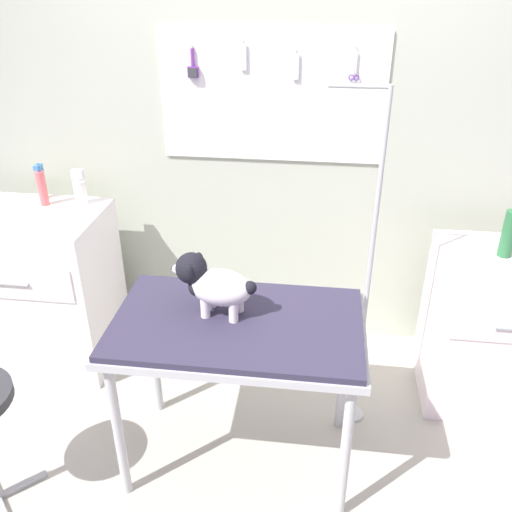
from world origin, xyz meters
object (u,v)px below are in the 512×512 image
at_px(dog, 212,283).
at_px(grooming_table, 237,335).
at_px(spray_bottle_short, 42,188).
at_px(soda_bottle, 509,232).
at_px(grooming_arm, 366,287).
at_px(cabinet_right, 495,328).
at_px(counter_left, 41,288).

bearing_deg(dog, grooming_table, -23.44).
bearing_deg(spray_bottle_short, grooming_table, -32.81).
distance_m(grooming_table, soda_bottle, 1.39).
xyz_separation_m(grooming_arm, cabinet_right, (0.72, 0.27, -0.37)).
bearing_deg(grooming_table, cabinet_right, 25.85).
xyz_separation_m(grooming_table, counter_left, (-1.26, 0.64, -0.26)).
bearing_deg(soda_bottle, spray_bottle_short, 176.16).
bearing_deg(cabinet_right, counter_left, 179.44).
bearing_deg(spray_bottle_short, dog, -33.66).
xyz_separation_m(cabinet_right, spray_bottle_short, (-2.47, 0.16, 0.60)).
bearing_deg(spray_bottle_short, cabinet_right, -3.73).
height_order(spray_bottle_short, soda_bottle, spray_bottle_short).
distance_m(grooming_arm, cabinet_right, 0.85).
relative_size(spray_bottle_short, soda_bottle, 0.88).
relative_size(counter_left, spray_bottle_short, 3.90).
bearing_deg(grooming_arm, dog, -155.94).
height_order(dog, spray_bottle_short, spray_bottle_short).
bearing_deg(spray_bottle_short, counter_left, -111.57).
relative_size(grooming_arm, soda_bottle, 6.29).
bearing_deg(cabinet_right, dog, -157.64).
bearing_deg(spray_bottle_short, grooming_arm, -13.87).
relative_size(counter_left, soda_bottle, 3.43).
bearing_deg(grooming_table, grooming_arm, 31.88).
bearing_deg(dog, grooming_arm, 24.06).
distance_m(dog, soda_bottle, 1.45).
height_order(dog, cabinet_right, dog).
relative_size(grooming_table, grooming_arm, 0.63).
bearing_deg(soda_bottle, counter_left, 179.40).
distance_m(grooming_arm, counter_left, 1.86).
bearing_deg(cabinet_right, soda_bottle, -178.40).
bearing_deg(grooming_table, spray_bottle_short, 147.19).
xyz_separation_m(grooming_table, cabinet_right, (1.27, 0.61, -0.29)).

